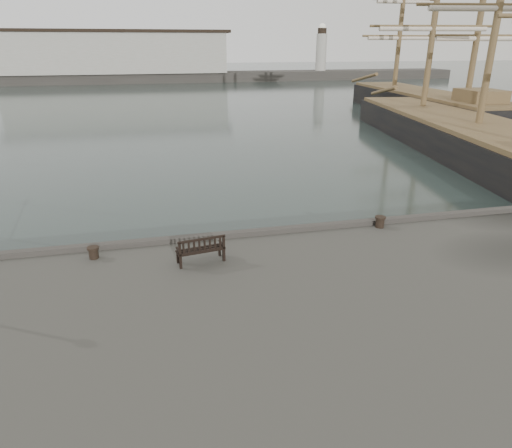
{
  "coord_description": "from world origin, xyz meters",
  "views": [
    {
      "loc": [
        -2.5,
        -14.46,
        7.77
      ],
      "look_at": [
        0.78,
        -0.5,
        2.1
      ],
      "focal_mm": 32.0,
      "sensor_mm": 36.0,
      "label": 1
    }
  ],
  "objects_px": {
    "bollard_right": "(380,222)",
    "bench": "(201,254)",
    "bollard_left": "(93,253)",
    "tall_ship_main": "(474,147)",
    "tall_ship_far": "(423,109)"
  },
  "relations": [
    {
      "from": "bollard_left",
      "to": "tall_ship_main",
      "type": "relative_size",
      "value": 0.01
    },
    {
      "from": "tall_ship_main",
      "to": "bollard_left",
      "type": "bearing_deg",
      "value": -139.6
    },
    {
      "from": "tall_ship_far",
      "to": "bench",
      "type": "bearing_deg",
      "value": -126.51
    },
    {
      "from": "bollard_right",
      "to": "bench",
      "type": "bearing_deg",
      "value": -168.33
    },
    {
      "from": "bench",
      "to": "bollard_left",
      "type": "distance_m",
      "value": 3.38
    },
    {
      "from": "bench",
      "to": "bollard_left",
      "type": "height_order",
      "value": "bench"
    },
    {
      "from": "bollard_left",
      "to": "bollard_right",
      "type": "height_order",
      "value": "bollard_right"
    },
    {
      "from": "bench",
      "to": "bollard_right",
      "type": "distance_m",
      "value": 6.81
    },
    {
      "from": "bollard_left",
      "to": "tall_ship_far",
      "type": "bearing_deg",
      "value": 46.12
    },
    {
      "from": "tall_ship_far",
      "to": "tall_ship_main",
      "type": "bearing_deg",
      "value": -108.26
    },
    {
      "from": "bench",
      "to": "bollard_right",
      "type": "relative_size",
      "value": 3.71
    },
    {
      "from": "tall_ship_main",
      "to": "bollard_right",
      "type": "bearing_deg",
      "value": -126.75
    },
    {
      "from": "bench",
      "to": "tall_ship_far",
      "type": "relative_size",
      "value": 0.05
    },
    {
      "from": "bench",
      "to": "tall_ship_main",
      "type": "relative_size",
      "value": 0.04
    },
    {
      "from": "bollard_left",
      "to": "tall_ship_far",
      "type": "xyz_separation_m",
      "value": [
        33.13,
        34.45,
        -0.94
      ]
    }
  ]
}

